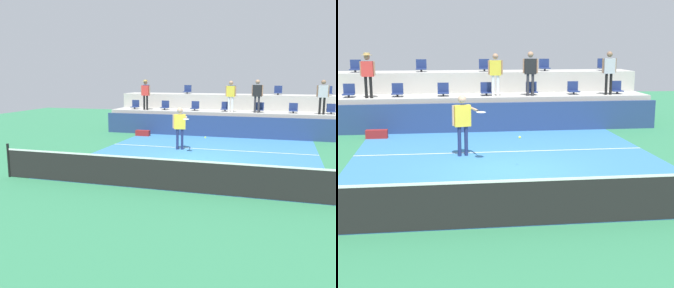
% 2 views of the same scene
% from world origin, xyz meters
% --- Properties ---
extents(ground_plane, '(40.00, 40.00, 0.00)m').
position_xyz_m(ground_plane, '(0.00, 0.00, 0.00)').
color(ground_plane, '#2D754C').
extents(court_inner_paint, '(9.00, 10.00, 0.01)m').
position_xyz_m(court_inner_paint, '(0.00, 1.00, 0.00)').
color(court_inner_paint, teal).
rests_on(court_inner_paint, ground_plane).
extents(court_service_line, '(9.00, 0.06, 0.00)m').
position_xyz_m(court_service_line, '(0.00, 2.40, 0.01)').
color(court_service_line, white).
rests_on(court_service_line, ground_plane).
extents(tennis_net, '(10.48, 0.08, 1.07)m').
position_xyz_m(tennis_net, '(0.00, -4.00, 0.50)').
color(tennis_net, black).
rests_on(tennis_net, ground_plane).
extents(sponsor_backboard, '(13.00, 0.16, 1.10)m').
position_xyz_m(sponsor_backboard, '(0.00, 6.00, 0.55)').
color(sponsor_backboard, navy).
rests_on(sponsor_backboard, ground_plane).
extents(seating_tier_lower, '(13.00, 1.80, 1.25)m').
position_xyz_m(seating_tier_lower, '(0.00, 7.30, 0.62)').
color(seating_tier_lower, '#ADAAA3').
rests_on(seating_tier_lower, ground_plane).
extents(seating_tier_upper, '(13.00, 1.80, 2.10)m').
position_xyz_m(seating_tier_upper, '(0.00, 9.10, 1.05)').
color(seating_tier_upper, '#ADAAA3').
rests_on(seating_tier_upper, ground_plane).
extents(stadium_chair_lower_far_left, '(0.44, 0.40, 0.52)m').
position_xyz_m(stadium_chair_lower_far_left, '(-5.36, 7.23, 1.46)').
color(stadium_chair_lower_far_left, '#2D2D33').
rests_on(stadium_chair_lower_far_left, seating_tier_lower).
extents(stadium_chair_lower_left, '(0.44, 0.40, 0.52)m').
position_xyz_m(stadium_chair_lower_left, '(-3.52, 7.23, 1.46)').
color(stadium_chair_lower_left, '#2D2D33').
rests_on(stadium_chair_lower_left, seating_tier_lower).
extents(stadium_chair_lower_mid_left, '(0.44, 0.40, 0.52)m').
position_xyz_m(stadium_chair_lower_mid_left, '(-1.75, 7.23, 1.46)').
color(stadium_chair_lower_mid_left, '#2D2D33').
rests_on(stadium_chair_lower_mid_left, seating_tier_lower).
extents(stadium_chair_lower_center, '(0.44, 0.40, 0.52)m').
position_xyz_m(stadium_chair_lower_center, '(-0.04, 7.23, 1.46)').
color(stadium_chair_lower_center, '#2D2D33').
rests_on(stadium_chair_lower_center, seating_tier_lower).
extents(stadium_chair_lower_mid_right, '(0.44, 0.40, 0.52)m').
position_xyz_m(stadium_chair_lower_mid_right, '(1.80, 7.23, 1.46)').
color(stadium_chair_lower_mid_right, '#2D2D33').
rests_on(stadium_chair_lower_mid_right, seating_tier_lower).
extents(stadium_chair_lower_right, '(0.44, 0.40, 0.52)m').
position_xyz_m(stadium_chair_lower_right, '(3.52, 7.23, 1.46)').
color(stadium_chair_lower_right, '#2D2D33').
rests_on(stadium_chair_lower_right, seating_tier_lower).
extents(stadium_chair_lower_far_right, '(0.44, 0.40, 0.52)m').
position_xyz_m(stadium_chair_lower_far_right, '(5.36, 7.23, 1.46)').
color(stadium_chair_lower_far_right, '#2D2D33').
rests_on(stadium_chair_lower_far_right, seating_tier_lower).
extents(stadium_chair_upper_far_left, '(0.44, 0.40, 0.52)m').
position_xyz_m(stadium_chair_upper_far_left, '(-5.35, 9.03, 2.31)').
color(stadium_chair_upper_far_left, '#2D2D33').
rests_on(stadium_chair_upper_far_left, seating_tier_upper).
extents(stadium_chair_upper_left, '(0.44, 0.40, 0.52)m').
position_xyz_m(stadium_chair_upper_left, '(-2.64, 9.03, 2.31)').
color(stadium_chair_upper_left, '#2D2D33').
rests_on(stadium_chair_upper_left, seating_tier_upper).
extents(stadium_chair_upper_center, '(0.44, 0.40, 0.52)m').
position_xyz_m(stadium_chair_upper_center, '(0.04, 9.03, 2.31)').
color(stadium_chair_upper_center, '#2D2D33').
rests_on(stadium_chair_upper_center, seating_tier_upper).
extents(stadium_chair_upper_right, '(0.44, 0.40, 0.52)m').
position_xyz_m(stadium_chair_upper_right, '(2.68, 9.03, 2.31)').
color(stadium_chair_upper_right, '#2D2D33').
rests_on(stadium_chair_upper_right, seating_tier_upper).
extents(stadium_chair_upper_far_right, '(0.44, 0.40, 0.52)m').
position_xyz_m(stadium_chair_upper_far_right, '(5.33, 9.03, 2.31)').
color(stadium_chair_upper_far_right, '#2D2D33').
rests_on(stadium_chair_upper_far_right, seating_tier_upper).
extents(tennis_player, '(0.96, 1.19, 1.83)m').
position_xyz_m(tennis_player, '(-1.21, 1.98, 1.13)').
color(tennis_player, navy).
rests_on(tennis_player, ground_plane).
extents(spectator_with_hat, '(0.58, 0.44, 1.71)m').
position_xyz_m(spectator_with_hat, '(-4.56, 6.85, 2.29)').
color(spectator_with_hat, black).
rests_on(spectator_with_hat, seating_tier_lower).
extents(spectator_in_white, '(0.59, 0.25, 1.66)m').
position_xyz_m(spectator_in_white, '(0.29, 6.85, 2.25)').
color(spectator_in_white, white).
rests_on(spectator_in_white, seating_tier_lower).
extents(spectator_leaning_on_rail, '(0.60, 0.27, 1.73)m').
position_xyz_m(spectator_leaning_on_rail, '(1.67, 6.85, 2.30)').
color(spectator_leaning_on_rail, '#2D2D33').
rests_on(spectator_leaning_on_rail, seating_tier_lower).
extents(spectator_in_grey, '(0.60, 0.24, 1.73)m').
position_xyz_m(spectator_in_grey, '(4.87, 6.85, 2.30)').
color(spectator_in_grey, black).
rests_on(spectator_in_grey, seating_tier_lower).
extents(tennis_ball, '(0.07, 0.07, 0.07)m').
position_xyz_m(tennis_ball, '(0.23, 0.34, 0.85)').
color(tennis_ball, '#CCE033').
extents(equipment_bag, '(0.76, 0.28, 0.30)m').
position_xyz_m(equipment_bag, '(-4.13, 5.19, 0.15)').
color(equipment_bag, maroon).
rests_on(equipment_bag, ground_plane).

